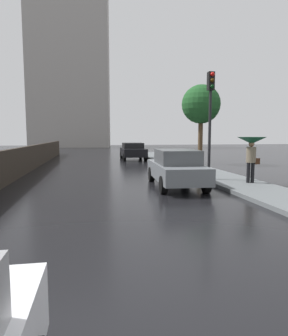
{
  "coord_description": "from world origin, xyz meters",
  "views": [
    {
      "loc": [
        -0.8,
        -3.67,
        2.04
      ],
      "look_at": [
        0.75,
        5.23,
        1.06
      ],
      "focal_mm": 32.29,
      "sensor_mm": 36.0,
      "label": 1
    }
  ],
  "objects_px": {
    "pedestrian_with_umbrella_near": "(252,145)",
    "traffic_light": "(210,106)",
    "street_tree_mid": "(201,105)",
    "car_black_near_kerb": "(133,151)",
    "car_grey_mid_road": "(176,168)"
  },
  "relations": [
    {
      "from": "car_black_near_kerb",
      "to": "car_grey_mid_road",
      "type": "distance_m",
      "value": 13.5
    },
    {
      "from": "car_black_near_kerb",
      "to": "street_tree_mid",
      "type": "height_order",
      "value": "street_tree_mid"
    },
    {
      "from": "car_grey_mid_road",
      "to": "pedestrian_with_umbrella_near",
      "type": "xyz_separation_m",
      "value": [
        2.98,
        -0.39,
        0.88
      ]
    },
    {
      "from": "pedestrian_with_umbrella_near",
      "to": "traffic_light",
      "type": "xyz_separation_m",
      "value": [
        -1.27,
        1.21,
        1.64
      ]
    },
    {
      "from": "traffic_light",
      "to": "car_black_near_kerb",
      "type": "bearing_deg",
      "value": 97.15
    },
    {
      "from": "car_grey_mid_road",
      "to": "traffic_light",
      "type": "relative_size",
      "value": 0.99
    },
    {
      "from": "car_black_near_kerb",
      "to": "street_tree_mid",
      "type": "bearing_deg",
      "value": -47.34
    },
    {
      "from": "car_black_near_kerb",
      "to": "traffic_light",
      "type": "distance_m",
      "value": 13.02
    },
    {
      "from": "car_black_near_kerb",
      "to": "street_tree_mid",
      "type": "relative_size",
      "value": 0.76
    },
    {
      "from": "car_grey_mid_road",
      "to": "pedestrian_with_umbrella_near",
      "type": "relative_size",
      "value": 2.46
    },
    {
      "from": "pedestrian_with_umbrella_near",
      "to": "car_black_near_kerb",
      "type": "bearing_deg",
      "value": -75.45
    },
    {
      "from": "car_black_near_kerb",
      "to": "pedestrian_with_umbrella_near",
      "type": "distance_m",
      "value": 14.2
    },
    {
      "from": "car_black_near_kerb",
      "to": "traffic_light",
      "type": "height_order",
      "value": "traffic_light"
    },
    {
      "from": "traffic_light",
      "to": "street_tree_mid",
      "type": "xyz_separation_m",
      "value": [
        2.58,
        8.04,
        0.87
      ]
    },
    {
      "from": "street_tree_mid",
      "to": "car_black_near_kerb",
      "type": "bearing_deg",
      "value": 131.95
    }
  ]
}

